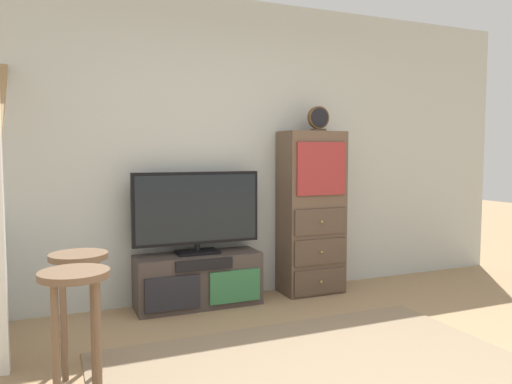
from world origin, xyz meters
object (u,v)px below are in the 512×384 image
(media_console, at_px, (198,280))
(side_cabinet, at_px, (312,213))
(television, at_px, (197,210))
(desk_clock, at_px, (318,119))
(bar_stool_far, at_px, (79,284))
(bar_stool_near, at_px, (75,309))

(media_console, height_order, side_cabinet, side_cabinet)
(media_console, height_order, television, television)
(television, relative_size, desk_clock, 4.75)
(media_console, bearing_deg, desk_clock, -0.23)
(bar_stool_far, bearing_deg, media_console, 43.28)
(bar_stool_near, bearing_deg, desk_clock, 33.71)
(television, xyz_separation_m, bar_stool_near, (-1.06, -1.51, -0.28))
(media_console, relative_size, bar_stool_far, 1.48)
(media_console, bearing_deg, bar_stool_near, -125.38)
(side_cabinet, height_order, desk_clock, desk_clock)
(television, xyz_separation_m, side_cabinet, (1.11, -0.01, -0.07))
(bar_stool_near, distance_m, bar_stool_far, 0.54)
(television, xyz_separation_m, desk_clock, (1.17, -0.03, 0.81))
(desk_clock, bearing_deg, television, 178.59)
(side_cabinet, xyz_separation_m, desk_clock, (0.06, -0.01, 0.88))
(desk_clock, distance_m, bar_stool_far, 2.61)
(side_cabinet, relative_size, bar_stool_far, 2.11)
(desk_clock, bearing_deg, side_cabinet, 165.16)
(side_cabinet, distance_m, bar_stool_far, 2.34)
(television, relative_size, bar_stool_near, 1.49)
(television, bearing_deg, side_cabinet, -0.71)
(side_cabinet, height_order, bar_stool_far, side_cabinet)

